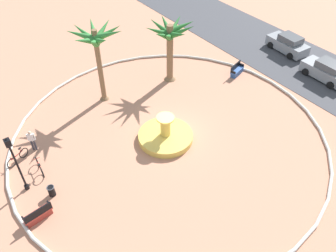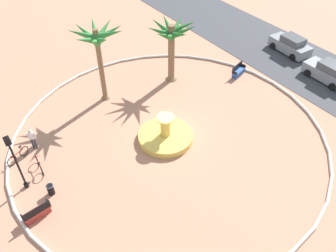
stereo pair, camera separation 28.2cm
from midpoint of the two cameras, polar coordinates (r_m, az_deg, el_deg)
ground_plane at (r=24.33m, az=-0.16°, el=-1.59°), size 80.00×80.00×0.00m
plaza_curb at (r=24.26m, az=-0.16°, el=-1.42°), size 21.85×21.85×0.20m
street_asphalt at (r=33.87m, az=21.47°, el=9.21°), size 48.00×8.00×0.03m
fountain at (r=23.88m, az=-0.76°, el=-1.65°), size 3.78×3.78×1.99m
palm_tree_near_fountain at (r=25.43m, az=-12.10°, el=13.40°), size 3.95×3.93×6.19m
palm_tree_by_curb at (r=27.87m, az=0.04°, el=14.35°), size 4.05×4.01×5.21m
bench_east at (r=21.00m, az=-21.02°, el=-13.56°), size 0.67×1.64×1.00m
bench_west at (r=30.85m, az=11.04°, el=8.93°), size 0.93×1.68×1.00m
lamppost at (r=21.14m, az=-24.27°, el=-5.23°), size 0.32×0.32×4.26m
trash_bin at (r=21.75m, az=-19.07°, el=-10.08°), size 0.46×0.46×0.73m
bicycle_red_frame at (r=23.27m, az=-20.76°, el=-6.35°), size 1.72×0.44×0.94m
bicycle_by_lamppost at (r=24.39m, az=-23.88°, el=-4.79°), size 0.78×1.59×0.94m
person_cyclist_helmet at (r=24.45m, az=-21.91°, el=-2.10°), size 0.34×0.47×1.68m
parked_car_leftmost at (r=35.34m, az=18.99°, el=12.71°), size 4.09×2.10×1.67m
parked_car_second at (r=32.35m, az=24.43°, el=8.32°), size 4.02×1.96×1.67m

